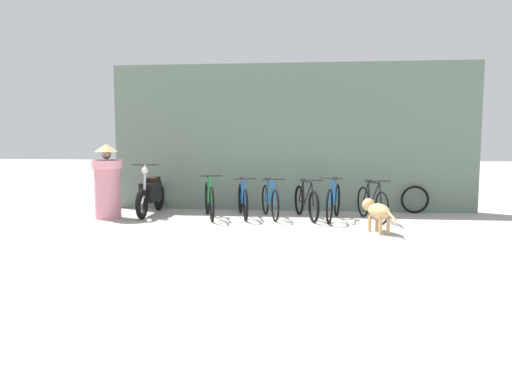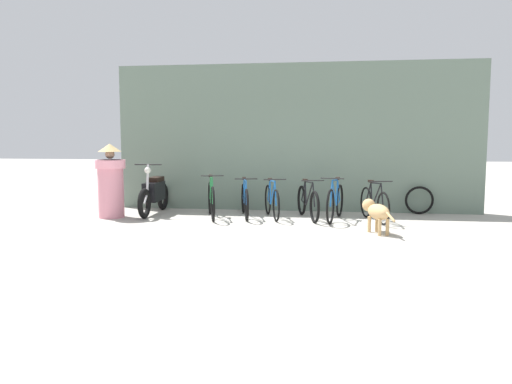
{
  "view_description": "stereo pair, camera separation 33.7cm",
  "coord_description": "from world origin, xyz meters",
  "px_view_note": "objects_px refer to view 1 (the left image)",
  "views": [
    {
      "loc": [
        0.41,
        -7.97,
        1.64
      ],
      "look_at": [
        -0.57,
        1.26,
        0.65
      ],
      "focal_mm": 35.0,
      "sensor_mm": 36.0,
      "label": 1
    },
    {
      "loc": [
        0.75,
        -7.93,
        1.64
      ],
      "look_at": [
        -0.57,
        1.26,
        0.65
      ],
      "focal_mm": 35.0,
      "sensor_mm": 36.0,
      "label": 2
    }
  ],
  "objects_px": {
    "bicycle_3": "(306,202)",
    "motorcycle": "(151,194)",
    "bicycle_0": "(209,200)",
    "person_in_robes": "(107,181)",
    "bicycle_5": "(372,203)",
    "bicycle_4": "(333,202)",
    "stray_dog": "(377,211)",
    "spare_tire_left": "(415,200)",
    "bicycle_2": "(270,201)",
    "bicycle_1": "(243,201)"
  },
  "relations": [
    {
      "from": "bicycle_2",
      "to": "person_in_robes",
      "type": "bearing_deg",
      "value": -99.21
    },
    {
      "from": "bicycle_2",
      "to": "motorcycle",
      "type": "relative_size",
      "value": 0.82
    },
    {
      "from": "bicycle_0",
      "to": "stray_dog",
      "type": "height_order",
      "value": "bicycle_0"
    },
    {
      "from": "bicycle_0",
      "to": "person_in_robes",
      "type": "xyz_separation_m",
      "value": [
        -2.08,
        -0.27,
        0.39
      ]
    },
    {
      "from": "bicycle_0",
      "to": "motorcycle",
      "type": "xyz_separation_m",
      "value": [
        -1.36,
        0.31,
        0.07
      ]
    },
    {
      "from": "bicycle_0",
      "to": "person_in_robes",
      "type": "distance_m",
      "value": 2.13
    },
    {
      "from": "stray_dog",
      "to": "person_in_robes",
      "type": "relative_size",
      "value": 0.63
    },
    {
      "from": "motorcycle",
      "to": "spare_tire_left",
      "type": "bearing_deg",
      "value": 95.85
    },
    {
      "from": "bicycle_0",
      "to": "motorcycle",
      "type": "height_order",
      "value": "motorcycle"
    },
    {
      "from": "bicycle_0",
      "to": "spare_tire_left",
      "type": "xyz_separation_m",
      "value": [
        4.39,
        1.09,
        -0.07
      ]
    },
    {
      "from": "bicycle_0",
      "to": "bicycle_5",
      "type": "xyz_separation_m",
      "value": [
        3.33,
        0.03,
        -0.03
      ]
    },
    {
      "from": "bicycle_1",
      "to": "bicycle_5",
      "type": "relative_size",
      "value": 1.1
    },
    {
      "from": "bicycle_3",
      "to": "stray_dog",
      "type": "relative_size",
      "value": 1.72
    },
    {
      "from": "bicycle_3",
      "to": "bicycle_5",
      "type": "height_order",
      "value": "bicycle_5"
    },
    {
      "from": "spare_tire_left",
      "to": "person_in_robes",
      "type": "bearing_deg",
      "value": -168.11
    },
    {
      "from": "bicycle_4",
      "to": "stray_dog",
      "type": "distance_m",
      "value": 1.47
    },
    {
      "from": "bicycle_5",
      "to": "spare_tire_left",
      "type": "relative_size",
      "value": 2.52
    },
    {
      "from": "bicycle_2",
      "to": "bicycle_4",
      "type": "height_order",
      "value": "bicycle_4"
    },
    {
      "from": "bicycle_5",
      "to": "stray_dog",
      "type": "xyz_separation_m",
      "value": [
        -0.08,
        -1.31,
        0.03
      ]
    },
    {
      "from": "stray_dog",
      "to": "motorcycle",
      "type": "bearing_deg",
      "value": 46.86
    },
    {
      "from": "bicycle_2",
      "to": "spare_tire_left",
      "type": "relative_size",
      "value": 2.56
    },
    {
      "from": "bicycle_3",
      "to": "motorcycle",
      "type": "bearing_deg",
      "value": -109.68
    },
    {
      "from": "bicycle_3",
      "to": "stray_dog",
      "type": "height_order",
      "value": "bicycle_3"
    },
    {
      "from": "bicycle_4",
      "to": "bicycle_3",
      "type": "bearing_deg",
      "value": -89.41
    },
    {
      "from": "bicycle_1",
      "to": "bicycle_5",
      "type": "bearing_deg",
      "value": 73.21
    },
    {
      "from": "bicycle_3",
      "to": "spare_tire_left",
      "type": "distance_m",
      "value": 2.57
    },
    {
      "from": "bicycle_0",
      "to": "spare_tire_left",
      "type": "distance_m",
      "value": 4.52
    },
    {
      "from": "bicycle_2",
      "to": "person_in_robes",
      "type": "height_order",
      "value": "person_in_robes"
    },
    {
      "from": "bicycle_3",
      "to": "bicycle_4",
      "type": "relative_size",
      "value": 0.99
    },
    {
      "from": "bicycle_3",
      "to": "bicycle_0",
      "type": "bearing_deg",
      "value": -102.99
    },
    {
      "from": "bicycle_5",
      "to": "person_in_robes",
      "type": "height_order",
      "value": "person_in_robes"
    },
    {
      "from": "bicycle_4",
      "to": "motorcycle",
      "type": "relative_size",
      "value": 0.87
    },
    {
      "from": "motorcycle",
      "to": "spare_tire_left",
      "type": "relative_size",
      "value": 3.11
    },
    {
      "from": "bicycle_0",
      "to": "motorcycle",
      "type": "relative_size",
      "value": 0.87
    },
    {
      "from": "person_in_robes",
      "to": "bicycle_4",
      "type": "bearing_deg",
      "value": 153.18
    },
    {
      "from": "bicycle_0",
      "to": "bicycle_4",
      "type": "xyz_separation_m",
      "value": [
        2.56,
        0.02,
        -0.01
      ]
    },
    {
      "from": "motorcycle",
      "to": "bicycle_4",
      "type": "bearing_deg",
      "value": 83.88
    },
    {
      "from": "bicycle_5",
      "to": "stray_dog",
      "type": "height_order",
      "value": "bicycle_5"
    },
    {
      "from": "stray_dog",
      "to": "spare_tire_left",
      "type": "distance_m",
      "value": 2.63
    },
    {
      "from": "spare_tire_left",
      "to": "bicycle_3",
      "type": "bearing_deg",
      "value": -157.96
    },
    {
      "from": "bicycle_1",
      "to": "person_in_robes",
      "type": "height_order",
      "value": "person_in_robes"
    },
    {
      "from": "bicycle_4",
      "to": "bicycle_5",
      "type": "relative_size",
      "value": 1.08
    },
    {
      "from": "bicycle_3",
      "to": "spare_tire_left",
      "type": "xyz_separation_m",
      "value": [
        2.38,
        0.97,
        -0.03
      ]
    },
    {
      "from": "bicycle_2",
      "to": "bicycle_3",
      "type": "distance_m",
      "value": 0.75
    },
    {
      "from": "stray_dog",
      "to": "bicycle_1",
      "type": "bearing_deg",
      "value": 36.01
    },
    {
      "from": "bicycle_0",
      "to": "bicycle_1",
      "type": "relative_size",
      "value": 0.98
    },
    {
      "from": "bicycle_2",
      "to": "stray_dog",
      "type": "relative_size",
      "value": 1.64
    },
    {
      "from": "bicycle_0",
      "to": "stray_dog",
      "type": "xyz_separation_m",
      "value": [
        3.25,
        -1.28,
        0.01
      ]
    },
    {
      "from": "bicycle_4",
      "to": "spare_tire_left",
      "type": "distance_m",
      "value": 2.12
    },
    {
      "from": "bicycle_1",
      "to": "motorcycle",
      "type": "relative_size",
      "value": 0.89
    }
  ]
}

